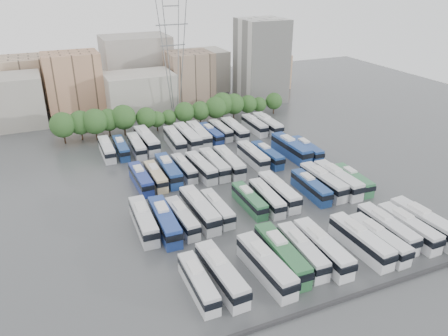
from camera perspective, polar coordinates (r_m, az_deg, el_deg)
name	(u,v)px	position (r m, az deg, el deg)	size (l,w,h in m)	color
ground	(244,193)	(86.76, 2.61, -3.28)	(220.00, 220.00, 0.00)	#424447
parapet	(350,297)	(63.81, 16.14, -15.90)	(56.00, 0.50, 0.50)	#2D2D30
tree_line	(167,113)	(120.49, -7.51, 7.11)	(66.34, 8.07, 8.29)	black
city_buildings	(126,79)	(146.65, -12.64, 11.28)	(102.00, 35.00, 20.00)	#9E998E
apartment_tower	(261,61)	(146.33, 4.88, 13.81)	(14.00, 14.00, 26.00)	silver
electricity_pylon	(173,54)	(125.86, -6.64, 14.54)	(9.00, 6.91, 33.83)	slate
bus_r0_s1	(198,282)	(61.62, -3.39, -14.67)	(2.51, 11.18, 3.50)	silver
bus_r0_s2	(221,274)	(62.55, -0.35, -13.64)	(3.31, 12.83, 3.99)	silver
bus_r0_s4	(266,265)	(64.29, 5.48, -12.48)	(3.42, 13.22, 4.11)	silver
bus_r0_s5	(281,254)	(66.55, 7.52, -11.10)	(3.35, 13.39, 4.17)	#2B653A
bus_r0_s6	(302,250)	(68.12, 10.15, -10.55)	(3.19, 12.18, 3.79)	silver
bus_r0_s7	(322,248)	(69.11, 12.73, -10.10)	(3.04, 13.01, 4.07)	white
bus_r0_s9	(361,240)	(72.36, 17.41, -9.00)	(3.08, 12.76, 3.98)	white
bus_r0_s10	(378,239)	(73.83, 19.53, -8.70)	(2.99, 12.02, 3.75)	silver
bus_r0_s11	(387,228)	(77.01, 20.53, -7.33)	(2.72, 12.39, 3.89)	silver
bus_r0_s12	(408,227)	(78.51, 22.93, -7.12)	(2.87, 12.34, 3.86)	silver
bus_r0_s13	(425,223)	(80.57, 24.75, -6.49)	(3.59, 13.51, 4.20)	silver
bus_r1_s0	(144,220)	(75.38, -10.47, -6.72)	(3.13, 12.60, 3.93)	silver
bus_r1_s1	(165,221)	(74.58, -7.78, -6.84)	(3.20, 12.98, 4.05)	navy
bus_r1_s2	(182,217)	(75.62, -5.50, -6.45)	(2.96, 11.36, 3.53)	silver
bus_r1_s3	(199,209)	(77.33, -3.22, -5.36)	(3.31, 13.15, 4.10)	silver
bus_r1_s4	(217,208)	(78.22, -0.89, -5.24)	(2.53, 10.85, 3.39)	silver
bus_r1_s6	(249,200)	(80.88, 3.32, -4.18)	(2.43, 10.90, 3.42)	#2F6E43
bus_r1_s7	(267,198)	(81.77, 5.60, -3.86)	(3.03, 11.49, 3.57)	silver
bus_r1_s8	(279,191)	(83.97, 7.17, -2.99)	(2.90, 12.54, 3.92)	white
bus_r1_s10	(311,187)	(86.84, 11.26, -2.42)	(2.84, 11.62, 3.63)	navy
bus_r1_s11	(323,181)	(89.07, 12.83, -1.70)	(3.04, 12.95, 4.05)	silver
bus_r1_s12	(338,179)	(90.42, 14.63, -1.45)	(2.94, 13.20, 4.14)	silver
bus_r1_s13	(353,179)	(92.02, 16.51, -1.44)	(2.89, 11.11, 3.46)	#317246
bus_r2_s1	(141,178)	(90.07, -10.81, -1.34)	(2.70, 11.59, 3.63)	navy
bus_r2_s2	(156,176)	(90.86, -8.92, -1.02)	(2.38, 10.91, 3.42)	#CBB68C
bus_r2_s3	(168,170)	(92.47, -7.27, -0.26)	(2.92, 12.62, 3.95)	navy
bus_r2_s4	(184,168)	(93.75, -5.25, 0.03)	(2.66, 10.89, 3.40)	silver
bus_r2_s5	(201,167)	(93.42, -3.02, 0.13)	(3.22, 12.08, 3.75)	silver
bus_r2_s6	(214,164)	(94.66, -1.28, 0.54)	(2.72, 12.36, 3.88)	silver
bus_r2_s7	(229,162)	(95.41, 0.67, 0.79)	(3.25, 12.86, 4.01)	silver
bus_r2_s9	(253,155)	(99.21, 3.81, 1.64)	(2.81, 12.10, 3.78)	silver
bus_r2_s10	(267,155)	(100.13, 5.65, 1.75)	(2.85, 11.58, 3.61)	navy
bus_r2_s12	(291,148)	(103.67, 8.75, 2.60)	(3.26, 13.76, 4.30)	navy
bus_r2_s13	(307,149)	(104.60, 10.73, 2.45)	(2.83, 11.49, 3.58)	navy
bus_r3_s0	(107,149)	(106.49, -15.07, 2.43)	(2.63, 11.51, 3.60)	silver
bus_r3_s1	(121,148)	(106.61, -13.30, 2.60)	(2.68, 11.05, 3.45)	navy
bus_r3_s2	(137,146)	(106.76, -11.35, 2.89)	(2.83, 11.75, 3.67)	silver
bus_r3_s3	(147,140)	(109.14, -10.06, 3.65)	(3.40, 13.61, 4.24)	silver
bus_r3_s5	(175,140)	(108.64, -6.44, 3.71)	(3.32, 12.80, 3.98)	silver
bus_r3_s6	(187,136)	(110.04, -4.80, 4.13)	(3.21, 13.58, 4.24)	silver
bus_r3_s7	(199,134)	(111.58, -3.31, 4.43)	(3.29, 13.07, 4.07)	silver
bus_r3_s8	(211,134)	(112.63, -1.74, 4.52)	(3.01, 11.32, 3.52)	navy
bus_r3_s9	(221,130)	(115.27, -0.45, 4.99)	(2.71, 10.97, 3.42)	silver
bus_r3_s10	(235,129)	(114.87, 1.41, 5.05)	(3.01, 12.68, 3.96)	silver
bus_r3_s12	(255,125)	(118.99, 4.01, 5.63)	(2.66, 11.68, 3.66)	silver
bus_r3_s13	(267,124)	(119.21, 5.69, 5.71)	(2.91, 12.98, 4.07)	silver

